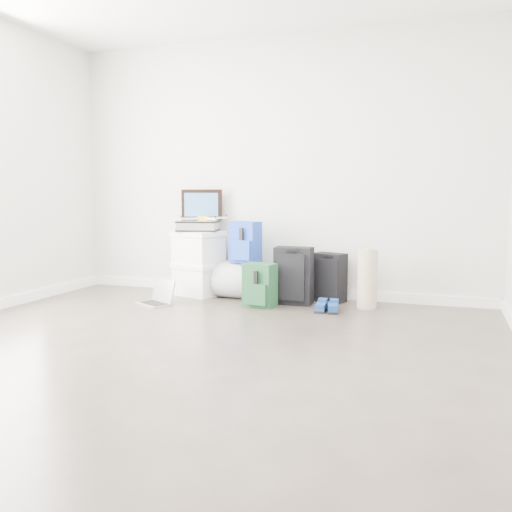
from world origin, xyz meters
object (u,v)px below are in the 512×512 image
at_px(duffel_bag, 246,280).
at_px(carry_on, 330,277).
at_px(laptop, 158,298).
at_px(boxes_stack, 199,263).
at_px(briefcase, 198,226).
at_px(large_suitcase, 294,276).

bearing_deg(duffel_bag, carry_on, 11.77).
distance_m(carry_on, laptop, 1.73).
relative_size(boxes_stack, duffel_bag, 1.11).
height_order(boxes_stack, briefcase, briefcase).
relative_size(duffel_bag, large_suitcase, 1.09).
bearing_deg(duffel_bag, briefcase, -178.90).
distance_m(boxes_stack, duffel_bag, 0.57).
bearing_deg(carry_on, large_suitcase, -120.83).
height_order(boxes_stack, large_suitcase, boxes_stack).
relative_size(briefcase, duffel_bag, 0.67).
relative_size(boxes_stack, briefcase, 1.67).
distance_m(briefcase, duffel_bag, 0.78).
bearing_deg(duffel_bag, boxes_stack, -178.90).
height_order(boxes_stack, carry_on, boxes_stack).
distance_m(duffel_bag, large_suitcase, 0.56).
bearing_deg(carry_on, boxes_stack, -153.92).
bearing_deg(briefcase, boxes_stack, 79.15).
xyz_separation_m(duffel_bag, carry_on, (0.85, 0.12, 0.06)).
bearing_deg(laptop, duffel_bag, 65.40).
height_order(briefcase, duffel_bag, briefcase).
relative_size(duffel_bag, laptop, 1.50).
bearing_deg(carry_on, duffel_bag, -149.78).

